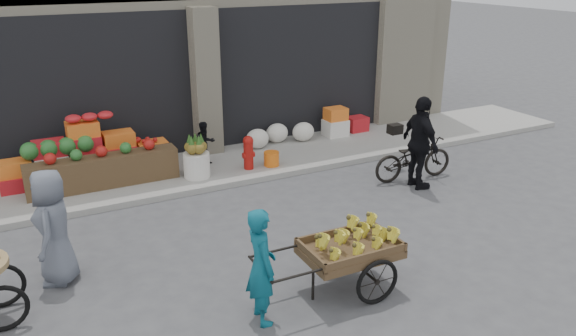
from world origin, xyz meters
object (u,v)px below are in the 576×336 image
bicycle (413,158)px  cyclist (420,143)px  fire_hydrant (248,151)px  pineapple_bin (197,165)px  banana_cart (347,247)px  orange_bucket (271,159)px  vendor_grey (54,227)px  vendor_woman (261,266)px  seated_person (205,143)px

bicycle → cyclist: 0.64m
fire_hydrant → pineapple_bin: bearing=177.4°
fire_hydrant → banana_cart: (-0.60, -4.61, 0.15)m
orange_bucket → banana_cart: 4.70m
pineapple_bin → fire_hydrant: fire_hydrant is taller
banana_cart → cyclist: cyclist is taller
pineapple_bin → banana_cart: bearing=-83.8°
orange_bucket → cyclist: bearing=-45.0°
vendor_grey → bicycle: vendor_grey is taller
pineapple_bin → vendor_woman: 4.81m
vendor_woman → vendor_grey: 2.98m
vendor_grey → cyclist: 6.62m
pineapple_bin → vendor_grey: vendor_grey is taller
seated_person → bicycle: bearing=-44.5°
seated_person → pineapple_bin: bearing=-133.7°
cyclist → seated_person: bearing=56.1°
banana_cart → vendor_woman: (-1.28, -0.08, 0.10)m
banana_cart → fire_hydrant: bearing=83.4°
banana_cart → vendor_woman: bearing=-175.8°
seated_person → bicycle: seated_person is taller
banana_cart → cyclist: (3.23, 2.43, 0.26)m
banana_cart → bicycle: bearing=40.2°
seated_person → vendor_woman: size_ratio=0.62×
seated_person → bicycle: 4.29m
bicycle → fire_hydrant: bearing=64.3°
banana_cart → bicycle: (3.43, 2.83, -0.20)m
pineapple_bin → seated_person: bearing=56.3°
vendor_grey → cyclist: size_ratio=0.90×
orange_bucket → seated_person: size_ratio=0.34×
fire_hydrant → cyclist: bearing=-39.6°
orange_bucket → seated_person: bearing=149.7°
seated_person → bicycle: size_ratio=0.54×
seated_person → banana_cart: 5.26m
fire_hydrant → vendor_grey: 4.74m
pineapple_bin → cyclist: cyclist is taller
cyclist → fire_hydrant: bearing=56.8°
fire_hydrant → vendor_woman: (-1.88, -4.68, 0.25)m
vendor_grey → cyclist: (6.61, 0.39, 0.09)m
vendor_woman → bicycle: 5.54m
pineapple_bin → cyclist: (3.73, -2.23, 0.54)m
pineapple_bin → vendor_grey: bearing=-137.7°
fire_hydrant → cyclist: (2.63, -2.18, 0.40)m
vendor_grey → seated_person: bearing=153.4°
fire_hydrant → vendor_grey: vendor_grey is taller
bicycle → vendor_grey: bearing=103.0°
pineapple_bin → banana_cart: 4.69m
banana_cart → vendor_grey: vendor_grey is taller
orange_bucket → bicycle: bearing=-36.6°
fire_hydrant → banana_cart: banana_cart is taller
fire_hydrant → cyclist: size_ratio=0.39×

